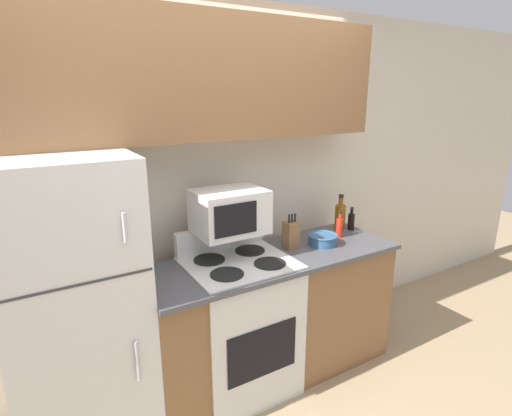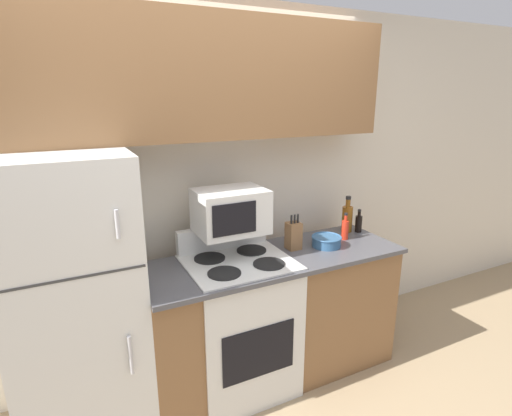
% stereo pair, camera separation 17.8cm
% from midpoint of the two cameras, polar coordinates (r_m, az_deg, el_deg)
% --- Properties ---
extents(ground_plane, '(12.00, 12.00, 0.00)m').
position_cam_midpoint_polar(ground_plane, '(2.83, 0.75, -27.53)').
color(ground_plane, tan).
extents(wall_back, '(8.00, 0.05, 2.55)m').
position_cam_midpoint_polar(wall_back, '(2.81, -6.13, 2.07)').
color(wall_back, beige).
rests_on(wall_back, ground_plane).
extents(lower_cabinets, '(1.75, 0.60, 0.92)m').
position_cam_midpoint_polar(lower_cabinets, '(2.88, 4.35, -15.17)').
color(lower_cabinets, brown).
rests_on(lower_cabinets, ground_plane).
extents(refrigerator, '(0.68, 0.73, 1.67)m').
position_cam_midpoint_polar(refrigerator, '(2.44, -22.43, -12.43)').
color(refrigerator, silver).
rests_on(refrigerator, ground_plane).
extents(upper_cabinets, '(2.43, 0.33, 0.73)m').
position_cam_midpoint_polar(upper_cabinets, '(2.55, -5.09, 17.99)').
color(upper_cabinets, brown).
rests_on(upper_cabinets, refrigerator).
extents(stove, '(0.66, 0.59, 1.09)m').
position_cam_midpoint_polar(stove, '(2.75, -0.46, -16.25)').
color(stove, silver).
rests_on(stove, ground_plane).
extents(microwave, '(0.44, 0.34, 0.28)m').
position_cam_midpoint_polar(microwave, '(2.52, -1.67, -0.45)').
color(microwave, silver).
rests_on(microwave, stove).
extents(knife_block, '(0.09, 0.09, 0.25)m').
position_cam_midpoint_polar(knife_block, '(2.75, 7.23, -3.93)').
color(knife_block, brown).
rests_on(knife_block, lower_cabinets).
extents(bowl, '(0.21, 0.21, 0.07)m').
position_cam_midpoint_polar(bowl, '(2.85, 11.81, -4.64)').
color(bowl, '#335B84').
rests_on(bowl, lower_cabinets).
extents(bottle_whiskey, '(0.08, 0.08, 0.28)m').
position_cam_midpoint_polar(bottle_whiskey, '(3.16, 14.47, -1.37)').
color(bottle_whiskey, brown).
rests_on(bottle_whiskey, lower_cabinets).
extents(bottle_hot_sauce, '(0.05, 0.05, 0.20)m').
position_cam_midpoint_polar(bottle_hot_sauce, '(3.00, 14.28, -2.94)').
color(bottle_hot_sauce, red).
rests_on(bottle_hot_sauce, lower_cabinets).
extents(bottle_soy_sauce, '(0.05, 0.05, 0.18)m').
position_cam_midpoint_polar(bottle_soy_sauce, '(3.19, 16.01, -2.10)').
color(bottle_soy_sauce, black).
rests_on(bottle_soy_sauce, lower_cabinets).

